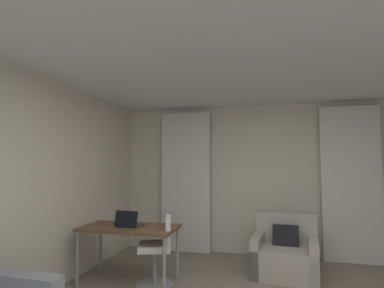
% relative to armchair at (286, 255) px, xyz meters
% --- Properties ---
extents(wall_window, '(5.12, 0.06, 2.60)m').
position_rel_armchair_xyz_m(wall_window, '(-0.30, 0.92, 1.03)').
color(wall_window, beige).
rests_on(wall_window, ground).
extents(ceiling, '(5.12, 6.12, 0.06)m').
position_rel_armchair_xyz_m(ceiling, '(-0.30, -2.11, 2.36)').
color(ceiling, white).
rests_on(ceiling, wall_left).
extents(curtain_left_panel, '(0.90, 0.06, 2.50)m').
position_rel_armchair_xyz_m(curtain_left_panel, '(-1.68, 0.79, 0.98)').
color(curtain_left_panel, silver).
rests_on(curtain_left_panel, ground).
extents(curtain_right_panel, '(0.90, 0.06, 2.50)m').
position_rel_armchair_xyz_m(curtain_right_panel, '(1.07, 0.79, 0.98)').
color(curtain_right_panel, silver).
rests_on(curtain_right_panel, ground).
extents(armchair, '(0.95, 0.89, 0.82)m').
position_rel_armchair_xyz_m(armchair, '(0.00, 0.00, 0.00)').
color(armchair, '#B2A899').
rests_on(armchair, ground).
extents(desk, '(1.27, 0.66, 0.73)m').
position_rel_armchair_xyz_m(desk, '(-2.02, -0.80, 0.40)').
color(desk, brown).
rests_on(desk, ground).
extents(desk_chair, '(0.50, 0.50, 0.88)m').
position_rel_armchair_xyz_m(desk_chair, '(-1.60, -0.85, 0.12)').
color(desk_chair, gray).
rests_on(desk_chair, ground).
extents(laptop, '(0.34, 0.27, 0.22)m').
position_rel_armchair_xyz_m(laptop, '(-2.02, -0.84, 0.50)').
color(laptop, '#2D2D33').
rests_on(laptop, desk).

